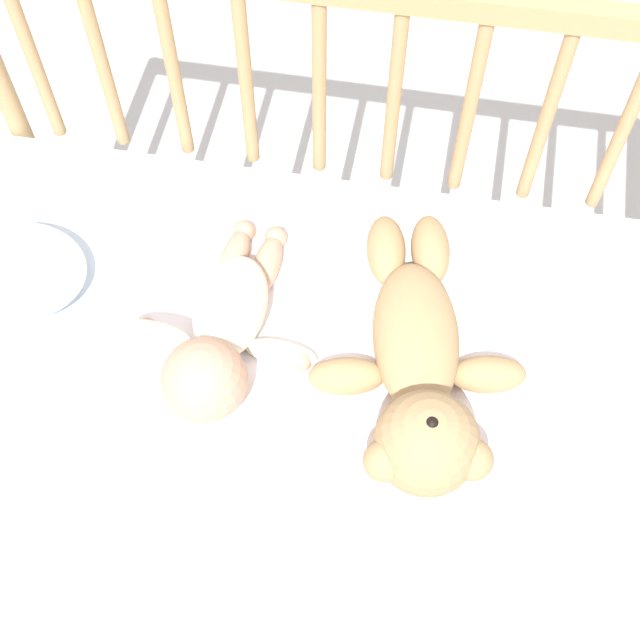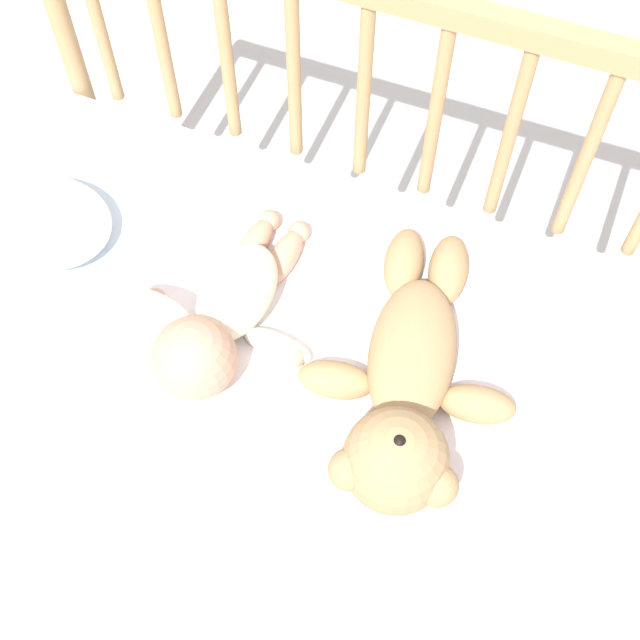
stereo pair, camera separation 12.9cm
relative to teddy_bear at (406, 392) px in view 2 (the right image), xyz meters
The scene contains 7 objects.
ground_plane 0.51m from the teddy_bear, 158.77° to the left, with size 12.00×12.00×0.00m, color silver.
crib_mattress 0.31m from the teddy_bear, 158.77° to the left, with size 1.22×0.62×0.42m.
crib_rail 0.43m from the teddy_bear, 111.33° to the left, with size 1.22×0.04×0.82m.
blanket 0.15m from the teddy_bear, 151.20° to the left, with size 0.78×0.56×0.01m.
teddy_bear is the anchor object (origin of this frame).
baby 0.29m from the teddy_bear, behind, with size 0.29×0.37×0.12m.
small_pillow 0.64m from the teddy_bear, behind, with size 0.21×0.18×0.06m.
Camera 2 is at (0.23, -0.59, 1.61)m, focal length 50.00 mm.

